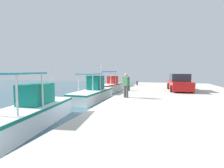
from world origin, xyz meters
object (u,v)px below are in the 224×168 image
at_px(parked_car, 179,83).
at_px(fishing_boat_fourth, 111,86).
at_px(fishing_boat_third, 93,92).
at_px(fisherman_standing, 126,84).
at_px(mooring_bollard_second, 137,83).
at_px(mooring_bollard_nearest, 128,88).
at_px(fishing_boat_second, 28,112).

bearing_deg(parked_car, fishing_boat_fourth, 65.03).
distance_m(fishing_boat_third, fisherman_standing, 4.52).
bearing_deg(fishing_boat_third, parked_car, -70.56).
bearing_deg(mooring_bollard_second, mooring_bollard_nearest, -180.00).
xyz_separation_m(fishing_boat_third, fisherman_standing, (-2.62, -3.55, 1.00)).
bearing_deg(mooring_bollard_nearest, fishing_boat_fourth, 32.27).
height_order(fishing_boat_fourth, fisherman_standing, fishing_boat_fourth).
distance_m(parked_car, mooring_bollard_nearest, 4.77).
xyz_separation_m(fisherman_standing, parked_car, (5.28, -3.99, -0.20)).
bearing_deg(fishing_boat_second, fisherman_standing, -37.09).
distance_m(fishing_boat_third, mooring_bollard_nearest, 3.26).
xyz_separation_m(fishing_boat_second, fishing_boat_third, (7.47, -0.12, 0.02)).
distance_m(fishing_boat_second, mooring_bollard_second, 15.09).
relative_size(parked_car, mooring_bollard_second, 7.71).
height_order(fisherman_standing, mooring_bollard_nearest, fisherman_standing).
bearing_deg(fisherman_standing, fishing_boat_second, 142.91).
bearing_deg(fishing_boat_third, fisherman_standing, -126.45).
height_order(mooring_bollard_nearest, mooring_bollard_second, mooring_bollard_second).
bearing_deg(parked_car, mooring_bollard_nearest, 108.14).
bearing_deg(fishing_boat_fourth, fisherman_standing, -157.19).
bearing_deg(mooring_bollard_nearest, mooring_bollard_second, 0.00).
bearing_deg(mooring_bollard_nearest, fisherman_standing, -172.10).
relative_size(fishing_boat_second, fishing_boat_fourth, 1.20).
xyz_separation_m(fishing_boat_third, mooring_bollard_second, (7.28, -3.02, 0.36)).
height_order(fishing_boat_second, parked_car, fishing_boat_second).
bearing_deg(fishing_boat_fourth, mooring_bollard_second, -72.23).
xyz_separation_m(fishing_boat_third, mooring_bollard_nearest, (1.18, -3.02, 0.36)).
xyz_separation_m(parked_car, mooring_bollard_second, (4.62, 4.52, -0.44)).
xyz_separation_m(parked_car, mooring_bollard_nearest, (-1.48, 4.52, -0.45)).
relative_size(fishing_boat_fourth, fisherman_standing, 3.19).
height_order(fishing_boat_second, fisherman_standing, fishing_boat_second).
bearing_deg(mooring_bollard_second, fishing_boat_third, 157.49).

